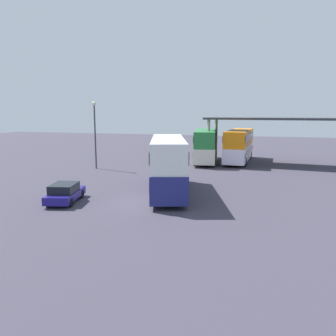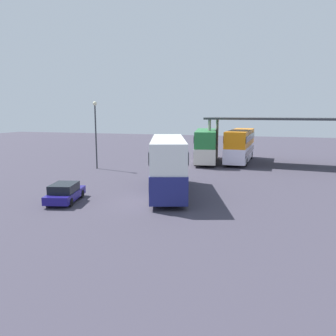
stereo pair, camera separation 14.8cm
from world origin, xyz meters
name	(u,v)px [view 1 (the left image)]	position (x,y,z in m)	size (l,w,h in m)	color
ground_plane	(149,203)	(0.00, 0.00, 0.00)	(140.00, 140.00, 0.00)	#3C3845
double_decker_main	(168,163)	(0.53, 3.06, 2.35)	(5.37, 10.37, 4.29)	navy
parked_hatchback	(65,193)	(-5.67, -1.55, 0.67)	(2.58, 4.19, 1.35)	navy
double_decker_near_canopy	(205,145)	(0.27, 20.43, 2.22)	(4.06, 10.38, 4.04)	silver
double_decker_mid_row	(239,144)	(4.42, 21.90, 2.23)	(2.97, 11.14, 4.05)	white
depot_canopy	(281,121)	(9.27, 20.59, 5.19)	(18.10, 6.74, 5.63)	#33353A
lamppost_tall	(95,127)	(-10.50, 11.93, 4.71)	(0.44, 0.44, 7.42)	#33353A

